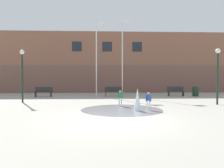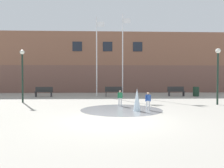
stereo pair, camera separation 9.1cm
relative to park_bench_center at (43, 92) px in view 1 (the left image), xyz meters
The scene contains 13 objects.
ground_plane 12.89m from the park_bench_center, 62.22° to the right, with size 100.00×100.00×0.00m, color #9E998E.
library_building 10.51m from the park_bench_center, 53.29° to the left, with size 36.00×6.05×7.12m.
splash_fountain 11.04m from the park_bench_center, 51.04° to the right, with size 4.53×4.53×1.23m.
park_bench_center is the anchor object (origin of this frame).
park_bench_under_right_flagpole 6.47m from the park_bench_center, ahead, with size 1.60×0.44×0.91m.
park_bench_far_right 12.47m from the park_bench_center, ahead, with size 1.60×0.44×0.91m.
child_in_fountain 11.68m from the park_bench_center, 47.06° to the right, with size 0.31×0.24×0.99m.
child_with_pink_shirt 9.48m from the park_bench_center, 46.27° to the right, with size 0.31×0.23×0.99m.
flagpole_left 6.07m from the park_bench_center, ahead, with size 0.80×0.10×7.50m.
flagpole_right 8.30m from the park_bench_center, ahead, with size 0.80×0.10×7.86m.
lamp_post_left_lane 5.02m from the park_bench_center, 92.99° to the right, with size 0.32×0.32×3.74m.
lamp_post_right_lane 14.61m from the park_bench_center, 25.91° to the right, with size 0.32×0.32×3.69m.
trash_can 14.28m from the park_bench_center, ahead, with size 0.56×0.56×0.90m, color #193323.
Camera 1 is at (-0.58, -8.95, 1.81)m, focal length 35.00 mm.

